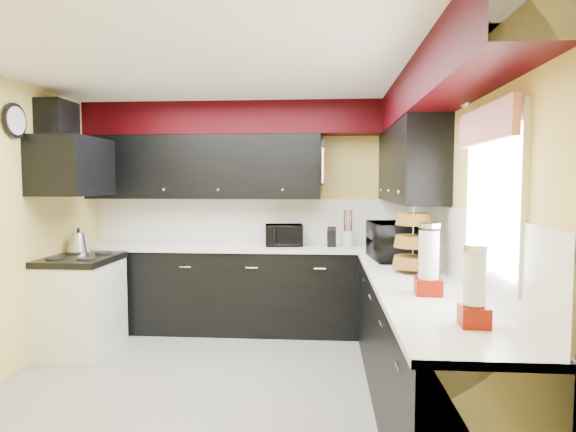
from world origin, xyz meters
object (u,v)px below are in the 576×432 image
Objects in this scene: utensil_crock at (348,239)px; knife_block at (332,237)px; microwave at (395,241)px; toaster_oven at (284,235)px; kettle at (79,243)px.

utensil_crock is 0.19m from knife_block.
microwave reaches higher than knife_block.
toaster_oven is 0.70m from utensil_crock.
utensil_crock is at bearing 16.98° from microwave.
microwave is 3.14m from kettle.
kettle is at bearing -168.67° from utensil_crock.
utensil_crock is (-0.37, 0.88, -0.08)m from microwave.
kettle is at bearing -165.89° from knife_block.
utensil_crock is at bearing 25.72° from knife_block.
toaster_oven is 1.78× the size of kettle.
utensil_crock is 2.80m from kettle.
toaster_oven reaches higher than utensil_crock.
kettle reaches higher than utensil_crock.
kettle is (-2.05, -0.53, -0.04)m from toaster_oven.
knife_block is (0.52, -0.05, -0.01)m from toaster_oven.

